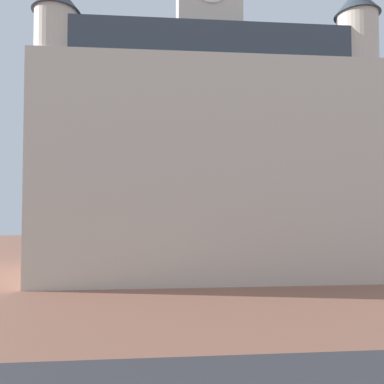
# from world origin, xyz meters

# --- Properties ---
(landmark_building) EXTENTS (24.33, 12.67, 29.81)m
(landmark_building) POSITION_xyz_m (2.28, 29.20, 9.44)
(landmark_building) COLOR beige
(landmark_building) RESTS_ON ground_plane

